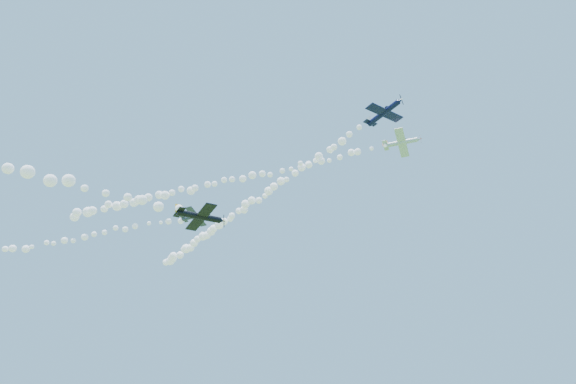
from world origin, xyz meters
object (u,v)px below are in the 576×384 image
Objects in this scene: plane_black at (201,217)px; plane_grey at (196,216)px; plane_white at (402,142)px; plane_navy at (384,112)px.

plane_grey is at bearing 73.55° from plane_black.
plane_white reaches higher than plane_grey.
plane_white is 1.06× the size of plane_grey.
plane_grey reaches higher than plane_black.
plane_white is at bearing -3.98° from plane_grey.
plane_black is at bearing -56.83° from plane_grey.
plane_navy is at bearing -40.69° from plane_black.
plane_grey is (-39.54, -2.22, -6.69)m from plane_navy.
plane_grey is at bearing -162.86° from plane_navy.
plane_white is at bearing 110.15° from plane_navy.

